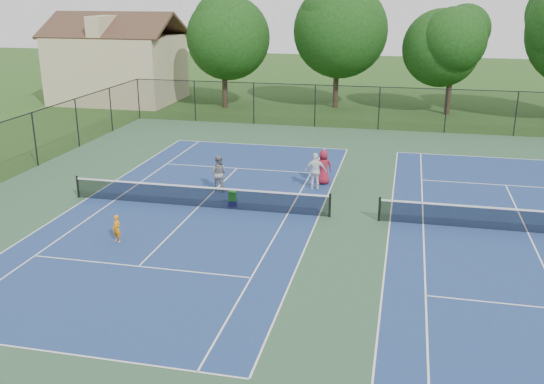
% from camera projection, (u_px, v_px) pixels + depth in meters
% --- Properties ---
extents(ground, '(140.00, 140.00, 0.00)m').
position_uv_depth(ground, '(354.00, 219.00, 25.89)').
color(ground, '#234716').
rests_on(ground, ground).
extents(court_pad, '(36.00, 36.00, 0.01)m').
position_uv_depth(court_pad, '(354.00, 219.00, 25.89)').
color(court_pad, '#32593D').
rests_on(court_pad, ground).
extents(tennis_court_left, '(12.00, 23.83, 1.07)m').
position_uv_depth(tennis_court_left, '(198.00, 205.00, 27.31)').
color(tennis_court_left, navy).
rests_on(tennis_court_left, ground).
extents(tennis_court_right, '(12.00, 23.83, 1.07)m').
position_uv_depth(tennis_court_right, '(528.00, 230.00, 24.40)').
color(tennis_court_right, navy).
rests_on(tennis_court_right, ground).
extents(perimeter_fence, '(36.08, 36.08, 3.02)m').
position_uv_depth(perimeter_fence, '(356.00, 183.00, 25.38)').
color(perimeter_fence, black).
rests_on(perimeter_fence, ground).
extents(tree_back_a, '(6.80, 6.80, 9.15)m').
position_uv_depth(tree_back_a, '(224.00, 33.00, 48.91)').
color(tree_back_a, '#2D2116').
rests_on(tree_back_a, ground).
extents(tree_back_b, '(7.60, 7.60, 10.03)m').
position_uv_depth(tree_back_b, '(338.00, 26.00, 48.71)').
color(tree_back_b, '#2D2116').
rests_on(tree_back_b, ground).
extents(tree_back_c, '(6.00, 6.00, 8.40)m').
position_uv_depth(tree_back_c, '(453.00, 43.00, 46.27)').
color(tree_back_c, '#2D2116').
rests_on(tree_back_c, ground).
extents(clapboard_house, '(10.80, 8.10, 7.65)m').
position_uv_depth(clapboard_house, '(118.00, 65.00, 52.84)').
color(clapboard_house, tan).
rests_on(clapboard_house, ground).
extents(child_player, '(0.47, 0.39, 1.09)m').
position_uv_depth(child_player, '(117.00, 229.00, 23.39)').
color(child_player, orange).
rests_on(child_player, ground).
extents(instructor, '(0.91, 0.73, 1.80)m').
position_uv_depth(instructor, '(218.00, 173.00, 29.27)').
color(instructor, gray).
rests_on(instructor, ground).
extents(bystander_a, '(1.13, 0.65, 1.82)m').
position_uv_depth(bystander_a, '(316.00, 171.00, 29.57)').
color(bystander_a, white).
rests_on(bystander_a, ground).
extents(bystander_c, '(0.98, 0.78, 1.76)m').
position_uv_depth(bystander_c, '(323.00, 167.00, 30.33)').
color(bystander_c, maroon).
rests_on(bystander_c, ground).
extents(ball_crate, '(0.41, 0.32, 0.28)m').
position_uv_depth(ball_crate, '(233.00, 204.00, 27.36)').
color(ball_crate, navy).
rests_on(ball_crate, ground).
extents(ball_hopper, '(0.36, 0.28, 0.44)m').
position_uv_depth(ball_hopper, '(233.00, 196.00, 27.24)').
color(ball_hopper, green).
rests_on(ball_hopper, ball_crate).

